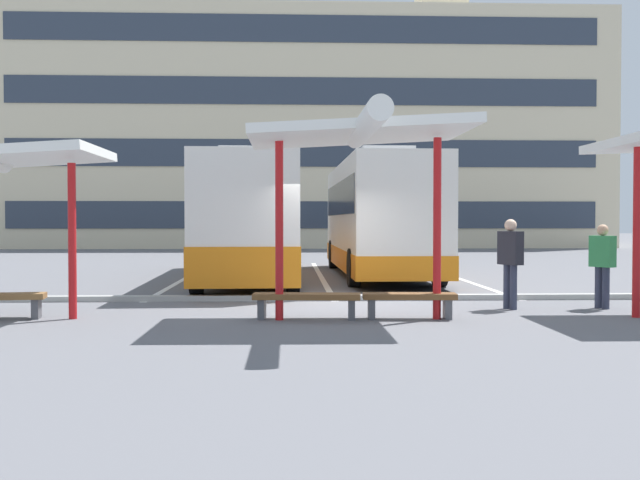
% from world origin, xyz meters
% --- Properties ---
extents(ground_plane, '(160.00, 160.00, 0.00)m').
position_xyz_m(ground_plane, '(0.00, 0.00, 0.00)').
color(ground_plane, slate).
extents(terminal_building, '(38.64, 14.44, 17.67)m').
position_xyz_m(terminal_building, '(0.03, 36.40, 7.47)').
color(terminal_building, beige).
rests_on(terminal_building, ground).
extents(coach_bus_0, '(2.85, 12.18, 3.65)m').
position_xyz_m(coach_bus_0, '(-2.14, 6.16, 1.68)').
color(coach_bus_0, silver).
rests_on(coach_bus_0, ground).
extents(coach_bus_1, '(2.62, 10.76, 3.79)m').
position_xyz_m(coach_bus_1, '(1.77, 7.17, 1.79)').
color(coach_bus_1, silver).
rests_on(coach_bus_1, ground).
extents(lane_stripe_0, '(0.16, 14.00, 0.01)m').
position_xyz_m(lane_stripe_0, '(-4.05, 7.03, 0.00)').
color(lane_stripe_0, white).
rests_on(lane_stripe_0, ground).
extents(lane_stripe_1, '(0.16, 14.00, 0.01)m').
position_xyz_m(lane_stripe_1, '(0.00, 7.03, 0.00)').
color(lane_stripe_1, white).
rests_on(lane_stripe_1, ground).
extents(lane_stripe_2, '(0.16, 14.00, 0.01)m').
position_xyz_m(lane_stripe_2, '(4.05, 7.03, 0.00)').
color(lane_stripe_2, white).
rests_on(lane_stripe_2, ground).
extents(waiting_shelter_1, '(3.75, 4.47, 3.42)m').
position_xyz_m(waiting_shelter_1, '(0.23, -3.11, 3.14)').
color(waiting_shelter_1, red).
rests_on(waiting_shelter_1, ground).
extents(bench_1, '(1.90, 0.57, 0.45)m').
position_xyz_m(bench_1, '(-0.67, -2.75, 0.34)').
color(bench_1, brown).
rests_on(bench_1, ground).
extents(bench_2, '(1.65, 0.52, 0.45)m').
position_xyz_m(bench_2, '(1.13, -2.79, 0.33)').
color(bench_2, brown).
rests_on(bench_2, ground).
extents(platform_kerb, '(44.00, 0.24, 0.12)m').
position_xyz_m(platform_kerb, '(0.00, 0.24, 0.06)').
color(platform_kerb, '#ADADA8').
rests_on(platform_kerb, ground).
extents(waiting_passenger_0, '(0.44, 0.52, 1.65)m').
position_xyz_m(waiting_passenger_0, '(5.14, -1.44, 0.95)').
color(waiting_passenger_0, '#33384C').
rests_on(waiting_passenger_0, ground).
extents(waiting_passenger_1, '(0.42, 0.55, 1.75)m').
position_xyz_m(waiting_passenger_1, '(3.31, -1.47, 1.02)').
color(waiting_passenger_1, '#33384C').
rests_on(waiting_passenger_1, ground).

